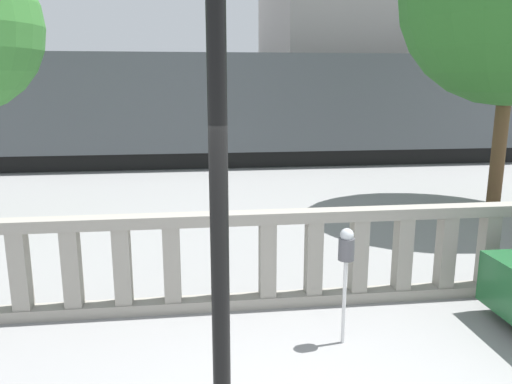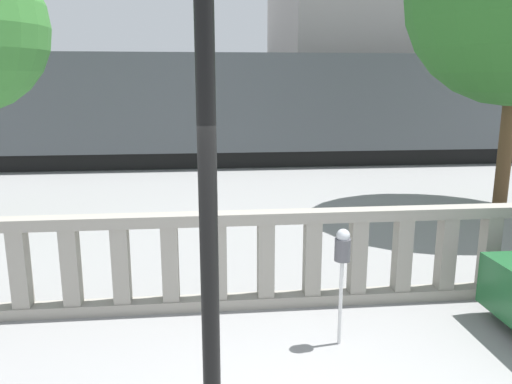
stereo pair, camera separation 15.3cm
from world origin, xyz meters
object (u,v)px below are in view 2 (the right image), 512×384
lamppost (205,83)px  parking_meter (342,253)px  train_far (242,98)px  train_near (228,107)px

lamppost → parking_meter: bearing=45.1°
train_far → train_near: bearing=-96.8°
lamppost → train_near: (0.83, 13.74, -0.87)m
lamppost → train_near: size_ratio=0.21×
lamppost → parking_meter: 2.64m
parking_meter → train_near: (-0.56, 12.34, 0.88)m
parking_meter → train_far: 23.59m
parking_meter → train_near: bearing=92.6°
lamppost → train_far: bearing=85.0°
lamppost → parking_meter: lamppost is taller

